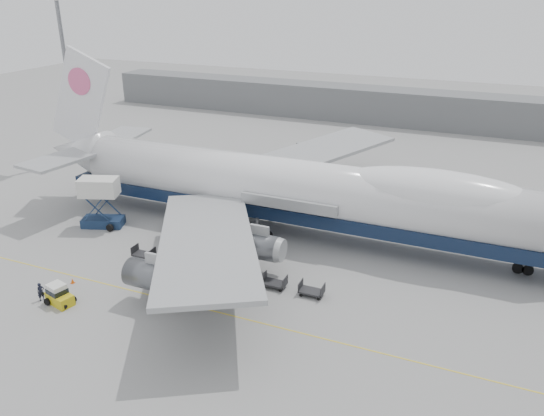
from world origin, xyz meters
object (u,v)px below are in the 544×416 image
at_px(airliner, 297,188).
at_px(baggage_tug, 59,295).
at_px(ground_worker, 41,292).
at_px(catering_truck, 100,199).

relative_size(airliner, baggage_tug, 23.18).
distance_m(airliner, baggage_tug, 27.16).
relative_size(airliner, ground_worker, 37.78).
relative_size(catering_truck, baggage_tug, 2.10).
height_order(catering_truck, baggage_tug, catering_truck).
xyz_separation_m(airliner, ground_worker, (-16.58, -22.57, -4.74)).
relative_size(airliner, catering_truck, 11.06).
xyz_separation_m(catering_truck, ground_worker, (5.55, -15.44, -2.55)).
bearing_deg(catering_truck, baggage_tug, -83.77).
bearing_deg(catering_truck, ground_worker, -90.06).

